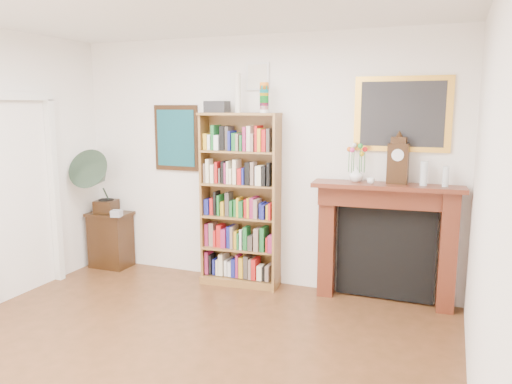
# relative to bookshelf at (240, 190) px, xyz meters

# --- Properties ---
(room) EXTENTS (4.51, 5.01, 2.81)m
(room) POSITION_rel_bookshelf_xyz_m (0.15, -2.32, 0.30)
(room) COLOR #4D2F17
(room) RESTS_ON ground
(door_casing) EXTENTS (0.08, 1.02, 2.17)m
(door_casing) POSITION_rel_bookshelf_xyz_m (-2.05, -1.12, 0.17)
(door_casing) COLOR white
(door_casing) RESTS_ON left_wall
(teal_poster) EXTENTS (0.58, 0.04, 0.78)m
(teal_poster) POSITION_rel_bookshelf_xyz_m (-0.90, 0.16, 0.56)
(teal_poster) COLOR black
(teal_poster) RESTS_ON back_wall
(small_picture) EXTENTS (0.26, 0.04, 0.30)m
(small_picture) POSITION_rel_bookshelf_xyz_m (0.15, 0.16, 1.26)
(small_picture) COLOR white
(small_picture) RESTS_ON back_wall
(gilt_painting) EXTENTS (0.95, 0.04, 0.75)m
(gilt_painting) POSITION_rel_bookshelf_xyz_m (1.70, 0.16, 0.86)
(gilt_painting) COLOR gold
(gilt_painting) RESTS_ON back_wall
(bookshelf) EXTENTS (0.93, 0.40, 2.25)m
(bookshelf) POSITION_rel_bookshelf_xyz_m (0.00, 0.00, 0.00)
(bookshelf) COLOR brown
(bookshelf) RESTS_ON floor
(side_cabinet) EXTENTS (0.52, 0.38, 0.70)m
(side_cabinet) POSITION_rel_bookshelf_xyz_m (-1.78, -0.03, -0.74)
(side_cabinet) COLOR black
(side_cabinet) RESTS_ON floor
(fireplace) EXTENTS (1.51, 0.46, 1.26)m
(fireplace) POSITION_rel_bookshelf_xyz_m (1.60, 0.07, -0.35)
(fireplace) COLOR #4D2112
(fireplace) RESTS_ON floor
(gramophone) EXTENTS (0.59, 0.69, 0.81)m
(gramophone) POSITION_rel_bookshelf_xyz_m (-1.85, -0.14, 0.07)
(gramophone) COLOR black
(gramophone) RESTS_ON side_cabinet
(cd_stack) EXTENTS (0.15, 0.15, 0.08)m
(cd_stack) POSITION_rel_bookshelf_xyz_m (-1.56, -0.18, -0.35)
(cd_stack) COLOR silver
(cd_stack) RESTS_ON side_cabinet
(mantel_clock) EXTENTS (0.21, 0.13, 0.47)m
(mantel_clock) POSITION_rel_bookshelf_xyz_m (1.69, 0.06, 0.39)
(mantel_clock) COLOR black
(mantel_clock) RESTS_ON fireplace
(flower_vase) EXTENTS (0.17, 0.17, 0.15)m
(flower_vase) POSITION_rel_bookshelf_xyz_m (1.28, 0.05, 0.24)
(flower_vase) COLOR white
(flower_vase) RESTS_ON fireplace
(teacup) EXTENTS (0.08, 0.08, 0.06)m
(teacup) POSITION_rel_bookshelf_xyz_m (1.45, -0.05, 0.20)
(teacup) COLOR white
(teacup) RESTS_ON fireplace
(bottle_left) EXTENTS (0.07, 0.07, 0.24)m
(bottle_left) POSITION_rel_bookshelf_xyz_m (1.95, 0.04, 0.29)
(bottle_left) COLOR silver
(bottle_left) RESTS_ON fireplace
(bottle_right) EXTENTS (0.06, 0.06, 0.20)m
(bottle_right) POSITION_rel_bookshelf_xyz_m (2.15, 0.03, 0.27)
(bottle_right) COLOR silver
(bottle_right) RESTS_ON fireplace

